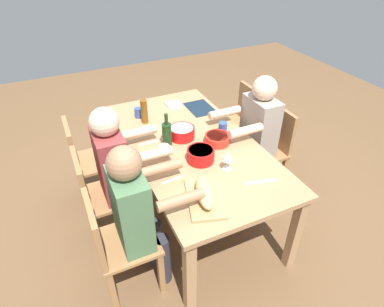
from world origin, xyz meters
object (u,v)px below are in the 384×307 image
object	(u,v)px
wine_bottle	(167,134)
cutting_board	(205,198)
bread_loaf	(205,192)
cup_far_right	(138,113)
chair_near_right	(240,121)
chair_far_center	(98,194)
chair_far_left	(114,242)
serving_bowl_salad	(201,154)
dining_table	(192,150)
serving_bowl_fruit	(217,139)
beer_bottle	(144,112)
diner_far_left	(138,211)
napkin_stack	(174,104)
wine_glass	(228,156)
diner_far_center	(118,166)
diner_near_center	(255,130)
cup_far_center	(164,150)
cup_near_center	(223,128)
serving_bowl_pasta	(182,132)
chair_far_right	(87,158)
chair_near_center	(269,145)

from	to	relation	value
wine_bottle	cutting_board	bearing A→B (deg)	179.26
bread_loaf	cup_far_right	size ratio (longest dim) A/B	3.44
chair_near_right	chair_far_center	bearing A→B (deg)	107.77
chair_far_left	cup_far_right	size ratio (longest dim) A/B	9.14
serving_bowl_salad	dining_table	bearing A→B (deg)	-10.19
serving_bowl_fruit	beer_bottle	distance (m)	0.72
diner_far_left	napkin_stack	distance (m)	1.41
wine_bottle	wine_glass	distance (m)	0.55
serving_bowl_fruit	diner_far_center	bearing A→B (deg)	83.57
diner_far_center	napkin_stack	distance (m)	1.01
diner_near_center	wine_glass	size ratio (longest dim) A/B	7.23
diner_far_left	beer_bottle	xyz separation A→B (m)	(1.00, -0.38, 0.15)
chair_far_left	cup_far_center	size ratio (longest dim) A/B	10.31
chair_near_right	wine_glass	distance (m)	1.25
cutting_board	cup_near_center	size ratio (longest dim) A/B	3.97
serving_bowl_pasta	bread_loaf	distance (m)	0.76
chair_far_left	beer_bottle	size ratio (longest dim) A/B	3.86
chair_near_right	serving_bowl_pasta	world-z (taller)	chair_near_right
cup_near_center	napkin_stack	world-z (taller)	cup_near_center
chair_far_left	cup_far_right	bearing A→B (deg)	-25.74
chair_near_right	diner_near_center	distance (m)	0.59
beer_bottle	cup_far_right	size ratio (longest dim) A/B	2.37
diner_far_left	napkin_stack	bearing A→B (deg)	-31.65
chair_far_right	cup_far_center	bearing A→B (deg)	-136.95
wine_bottle	diner_far_center	bearing A→B (deg)	95.48
beer_bottle	cup_far_right	world-z (taller)	beer_bottle
serving_bowl_salad	wine_bottle	size ratio (longest dim) A/B	0.72
bread_loaf	beer_bottle	distance (m)	1.12
diner_near_center	beer_bottle	xyz separation A→B (m)	(0.48, 0.87, 0.15)
bread_loaf	wine_bottle	world-z (taller)	wine_bottle
cup_far_right	serving_bowl_salad	bearing A→B (deg)	-165.14
serving_bowl_pasta	diner_near_center	bearing A→B (deg)	-98.78
diner_far_left	chair_far_right	bearing A→B (deg)	10.05
chair_far_right	cutting_board	world-z (taller)	chair_far_right
napkin_stack	cup_near_center	bearing A→B (deg)	-164.01
serving_bowl_salad	chair_near_right	bearing A→B (deg)	-47.99
diner_far_center	bread_loaf	size ratio (longest dim) A/B	3.75
bread_loaf	wine_bottle	distance (m)	0.69
serving_bowl_salad	beer_bottle	distance (m)	0.76
chair_near_center	serving_bowl_salad	size ratio (longest dim) A/B	4.09
chair_far_center	cutting_board	size ratio (longest dim) A/B	2.12
chair_far_left	wine_bottle	distance (m)	0.90
chair_near_center	diner_near_center	world-z (taller)	diner_near_center
chair_far_center	napkin_stack	world-z (taller)	chair_far_center
wine_bottle	cup_near_center	world-z (taller)	wine_bottle
wine_glass	napkin_stack	distance (m)	1.11
dining_table	diner_far_center	bearing A→B (deg)	90.00
wine_glass	chair_near_center	bearing A→B (deg)	-59.49
serving_bowl_salad	wine_glass	xyz separation A→B (m)	(-0.18, -0.13, 0.06)
dining_table	chair_near_center	xyz separation A→B (m)	(0.00, -0.81, -0.18)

